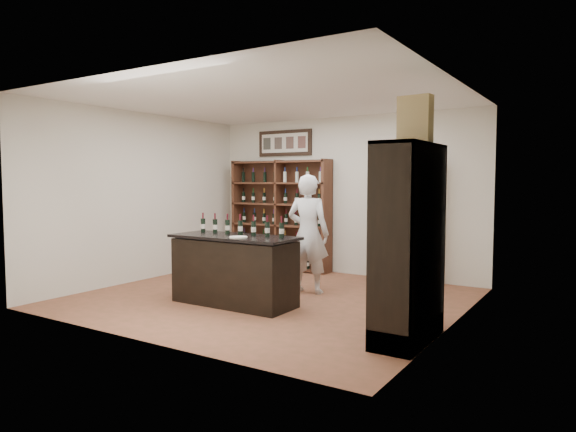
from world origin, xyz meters
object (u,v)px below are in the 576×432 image
(wine_shelf, at_px, (281,214))
(side_cabinet, at_px, (411,274))
(tasting_counter, at_px, (234,270))
(wine_crate, at_px, (415,120))
(shopkeeper, at_px, (308,234))
(counter_bottle_0, at_px, (203,225))

(wine_shelf, xyz_separation_m, side_cabinet, (3.82, -3.23, -0.35))
(tasting_counter, bearing_deg, wine_crate, -4.35)
(wine_shelf, xyz_separation_m, shopkeeper, (1.60, -1.67, -0.15))
(tasting_counter, relative_size, counter_bottle_0, 6.27)
(side_cabinet, height_order, shopkeeper, side_cabinet)
(side_cabinet, relative_size, wine_crate, 4.21)
(counter_bottle_0, xyz_separation_m, wine_crate, (3.43, -0.36, 1.35))
(wine_shelf, bearing_deg, tasting_counter, -69.44)
(wine_shelf, relative_size, counter_bottle_0, 7.33)
(shopkeeper, distance_m, wine_crate, 3.05)
(wine_shelf, distance_m, shopkeeper, 2.32)
(wine_shelf, height_order, side_cabinet, same)
(tasting_counter, bearing_deg, shopkeeper, 68.16)
(wine_shelf, height_order, wine_crate, wine_crate)
(tasting_counter, bearing_deg, counter_bottle_0, 168.27)
(tasting_counter, distance_m, wine_crate, 3.35)
(wine_shelf, bearing_deg, counter_bottle_0, -82.23)
(counter_bottle_0, bearing_deg, shopkeeper, 42.16)
(wine_shelf, height_order, shopkeeper, wine_shelf)
(side_cabinet, xyz_separation_m, wine_crate, (-0.02, 0.09, 1.71))
(shopkeeper, height_order, wine_crate, wine_crate)
(counter_bottle_0, relative_size, wine_crate, 0.57)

